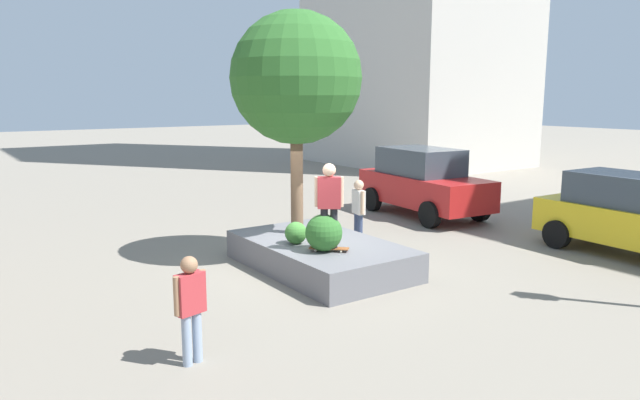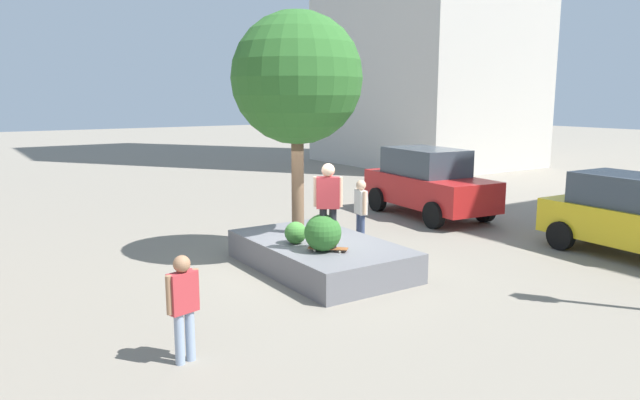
# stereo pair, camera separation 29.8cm
# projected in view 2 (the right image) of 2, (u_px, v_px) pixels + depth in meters

# --- Properties ---
(ground_plane) EXTENTS (120.00, 120.00, 0.00)m
(ground_plane) POSITION_uv_depth(u_px,v_px,m) (316.00, 270.00, 12.62)
(ground_plane) COLOR gray
(planter_ledge) EXTENTS (4.13, 2.44, 0.62)m
(planter_ledge) POSITION_uv_depth(u_px,v_px,m) (320.00, 255.00, 12.66)
(planter_ledge) COLOR slate
(planter_ledge) RESTS_ON ground
(plaza_tree) EXTENTS (2.90, 2.90, 4.92)m
(plaza_tree) POSITION_uv_depth(u_px,v_px,m) (297.00, 79.00, 12.77)
(plaza_tree) COLOR brown
(plaza_tree) RESTS_ON planter_ledge
(boxwood_shrub) EXTENTS (0.47, 0.47, 0.47)m
(boxwood_shrub) POSITION_uv_depth(u_px,v_px,m) (296.00, 233.00, 12.35)
(boxwood_shrub) COLOR #3D7A33
(boxwood_shrub) RESTS_ON planter_ledge
(hedge_clump) EXTENTS (0.75, 0.75, 0.75)m
(hedge_clump) POSITION_uv_depth(u_px,v_px,m) (323.00, 233.00, 11.74)
(hedge_clump) COLOR #2D6628
(hedge_clump) RESTS_ON planter_ledge
(skateboard) EXTENTS (0.71, 0.72, 0.07)m
(skateboard) POSITION_uv_depth(u_px,v_px,m) (328.00, 248.00, 11.77)
(skateboard) COLOR brown
(skateboard) RESTS_ON planter_ledge
(skateboarder) EXTENTS (0.42, 0.49, 1.71)m
(skateboarder) POSITION_uv_depth(u_px,v_px,m) (328.00, 200.00, 11.59)
(skateboarder) COLOR black
(skateboarder) RESTS_ON skateboard
(sedan_parked) EXTENTS (4.69, 2.47, 2.11)m
(sedan_parked) POSITION_uv_depth(u_px,v_px,m) (428.00, 182.00, 18.17)
(sedan_parked) COLOR #B21E1E
(sedan_parked) RESTS_ON ground
(taxi_cab) EXTENTS (4.19, 2.06, 1.92)m
(taxi_cab) POSITION_uv_depth(u_px,v_px,m) (634.00, 216.00, 13.51)
(taxi_cab) COLOR gold
(taxi_cab) RESTS_ON ground
(passerby_with_bag) EXTENTS (0.54, 0.28, 1.64)m
(passerby_with_bag) POSITION_uv_depth(u_px,v_px,m) (361.00, 207.00, 14.71)
(passerby_with_bag) COLOR navy
(passerby_with_bag) RESTS_ON ground
(pedestrian_crossing) EXTENTS (0.27, 0.51, 1.55)m
(pedestrian_crossing) POSITION_uv_depth(u_px,v_px,m) (183.00, 301.00, 8.09)
(pedestrian_crossing) COLOR #8C9EB7
(pedestrian_crossing) RESTS_ON ground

